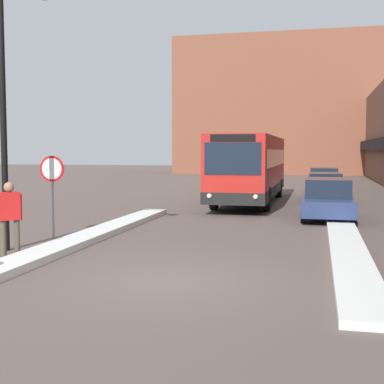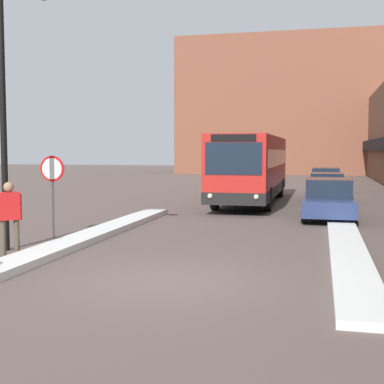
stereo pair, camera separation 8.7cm
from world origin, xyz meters
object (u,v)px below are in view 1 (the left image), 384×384
at_px(parked_car_back, 324,180).
at_px(city_bus, 251,167).
at_px(parked_car_front, 328,199).
at_px(pedestrian, 10,212).
at_px(parked_car_middle, 325,187).
at_px(stop_sign, 52,178).
at_px(street_lamp, 12,88).

bearing_deg(parked_car_back, city_bus, -113.60).
xyz_separation_m(parked_car_front, pedestrian, (-7.63, -9.16, 0.34)).
bearing_deg(parked_car_back, parked_car_middle, -90.00).
relative_size(city_bus, stop_sign, 4.78).
bearing_deg(street_lamp, parked_car_middle, 62.70).
distance_m(parked_car_front, pedestrian, 11.93).
bearing_deg(parked_car_front, parked_car_back, 90.00).
xyz_separation_m(parked_car_back, street_lamp, (-7.90, -22.30, 3.38)).
relative_size(city_bus, parked_car_back, 2.57).
bearing_deg(parked_car_front, parked_car_middle, 90.00).
height_order(parked_car_front, pedestrian, pedestrian).
relative_size(city_bus, pedestrian, 6.37).
bearing_deg(pedestrian, parked_car_front, 9.20).
distance_m(parked_car_front, street_lamp, 12.07).
xyz_separation_m(city_bus, stop_sign, (-4.34, -11.98, 0.00)).
height_order(city_bus, parked_car_front, city_bus).
height_order(stop_sign, pedestrian, stop_sign).
relative_size(parked_car_middle, pedestrian, 2.48).
distance_m(parked_car_front, parked_car_middle, 6.83).
bearing_deg(pedestrian, street_lamp, 70.48).
relative_size(parked_car_middle, parked_car_back, 1.00).
bearing_deg(parked_car_middle, city_bus, -160.82).
relative_size(parked_car_back, street_lamp, 0.67).
bearing_deg(parked_car_back, stop_sign, -111.44).
bearing_deg(parked_car_back, pedestrian, -108.36).
bearing_deg(city_bus, parked_car_middle, 19.18).
xyz_separation_m(parked_car_middle, stop_sign, (-7.94, -13.24, 1.03)).
bearing_deg(parked_car_front, street_lamp, -132.99).
relative_size(parked_car_front, street_lamp, 0.64).
bearing_deg(stop_sign, pedestrian, -83.47).
bearing_deg(city_bus, parked_car_front, -57.12).
bearing_deg(parked_car_front, city_bus, 122.88).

